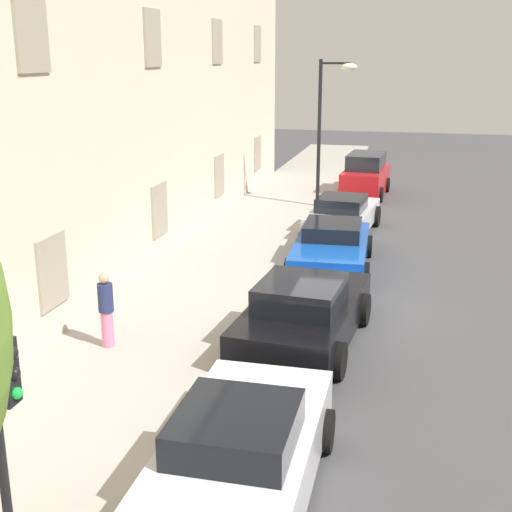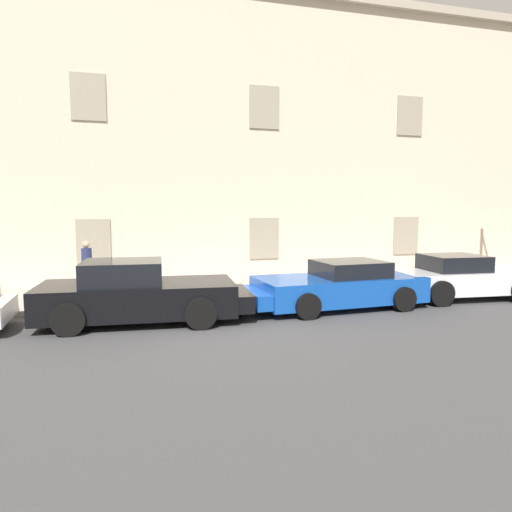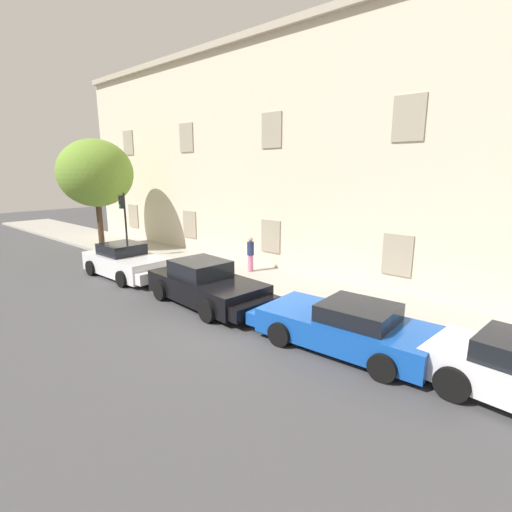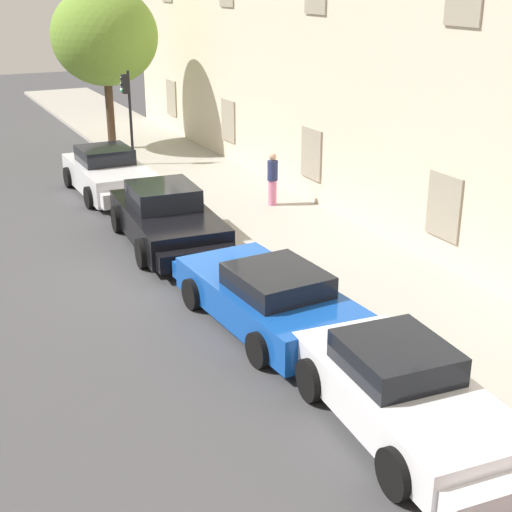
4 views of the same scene
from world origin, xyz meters
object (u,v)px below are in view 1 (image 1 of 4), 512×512
(street_lamp, at_px, (331,106))
(sportscar_white_middle, at_px, (331,251))
(sportscar_tail_end, at_px, (344,215))
(sportscar_red_lead, at_px, (245,447))
(hatchback_parked, at_px, (365,177))
(pedestrian_admiring, at_px, (106,309))
(sportscar_yellow_flank, at_px, (306,312))
(traffic_light, at_px, (5,427))

(street_lamp, bearing_deg, sportscar_white_middle, -171.55)
(sportscar_tail_end, bearing_deg, sportscar_red_lead, -178.57)
(hatchback_parked, relative_size, pedestrian_admiring, 2.50)
(sportscar_tail_end, relative_size, hatchback_parked, 1.18)
(sportscar_yellow_flank, height_order, sportscar_tail_end, sportscar_yellow_flank)
(sportscar_red_lead, height_order, pedestrian_admiring, pedestrian_admiring)
(sportscar_red_lead, bearing_deg, traffic_light, 151.75)
(hatchback_parked, height_order, traffic_light, traffic_light)
(sportscar_white_middle, relative_size, traffic_light, 1.50)
(sportscar_yellow_flank, distance_m, hatchback_parked, 15.93)
(sportscar_red_lead, xyz_separation_m, pedestrian_admiring, (3.72, 3.86, 0.33))
(hatchback_parked, bearing_deg, sportscar_red_lead, -179.44)
(sportscar_white_middle, bearing_deg, sportscar_yellow_flank, -178.19)
(hatchback_parked, xyz_separation_m, street_lamp, (-3.09, 1.15, 3.16))
(sportscar_white_middle, xyz_separation_m, street_lamp, (7.82, 1.16, 3.41))
(hatchback_parked, bearing_deg, traffic_light, 176.68)
(pedestrian_admiring, bearing_deg, traffic_light, -161.45)
(sportscar_white_middle, bearing_deg, pedestrian_admiring, 150.93)
(sportscar_yellow_flank, xyz_separation_m, sportscar_white_middle, (5.02, 0.16, -0.08))
(sportscar_red_lead, xyz_separation_m, sportscar_white_middle, (10.31, 0.20, -0.05))
(sportscar_red_lead, bearing_deg, sportscar_white_middle, 1.11)
(hatchback_parked, bearing_deg, pedestrian_admiring, 168.20)
(sportscar_yellow_flank, relative_size, street_lamp, 0.92)
(sportscar_tail_end, xyz_separation_m, hatchback_parked, (6.44, -0.16, 0.22))
(pedestrian_admiring, bearing_deg, sportscar_red_lead, -133.88)
(street_lamp, relative_size, pedestrian_admiring, 3.53)
(sportscar_white_middle, bearing_deg, hatchback_parked, 0.04)
(sportscar_red_lead, distance_m, sportscar_white_middle, 10.31)
(sportscar_red_lead, distance_m, hatchback_parked, 21.21)
(sportscar_white_middle, xyz_separation_m, sportscar_tail_end, (4.46, 0.17, 0.03))
(sportscar_yellow_flank, height_order, hatchback_parked, hatchback_parked)
(hatchback_parked, relative_size, street_lamp, 0.71)
(sportscar_red_lead, xyz_separation_m, traffic_light, (-3.00, 1.61, 1.80))
(hatchback_parked, distance_m, street_lamp, 4.57)
(hatchback_parked, relative_size, traffic_light, 1.18)
(traffic_light, height_order, pedestrian_admiring, traffic_light)
(sportscar_white_middle, bearing_deg, traffic_light, 173.94)
(sportscar_yellow_flank, height_order, street_lamp, street_lamp)
(sportscar_white_middle, height_order, traffic_light, traffic_light)
(street_lamp, height_order, pedestrian_admiring, street_lamp)
(sportscar_yellow_flank, xyz_separation_m, sportscar_tail_end, (9.48, 0.33, -0.05))
(sportscar_tail_end, height_order, traffic_light, traffic_light)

